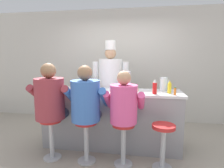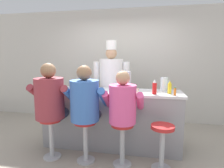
% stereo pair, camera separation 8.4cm
% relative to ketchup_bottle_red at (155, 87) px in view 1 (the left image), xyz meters
% --- Properties ---
extents(ground_plane, '(20.00, 20.00, 0.00)m').
position_rel_ketchup_bottle_red_xyz_m(ground_plane, '(-0.71, -0.15, -1.09)').
color(ground_plane, '#9E9384').
extents(wall_back, '(10.00, 0.06, 2.70)m').
position_rel_ketchup_bottle_red_xyz_m(wall_back, '(-0.71, 1.66, 0.26)').
color(wall_back, beige).
rests_on(wall_back, ground_plane).
extents(diner_counter, '(2.35, 0.63, 0.99)m').
position_rel_ketchup_bottle_red_xyz_m(diner_counter, '(-0.71, 0.17, -0.60)').
color(diner_counter, gray).
rests_on(diner_counter, ground_plane).
extents(ketchup_bottle_red, '(0.07, 0.07, 0.23)m').
position_rel_ketchup_bottle_red_xyz_m(ketchup_bottle_red, '(0.00, 0.00, 0.00)').
color(ketchup_bottle_red, red).
rests_on(ketchup_bottle_red, diner_counter).
extents(mustard_bottle_yellow, '(0.06, 0.06, 0.21)m').
position_rel_ketchup_bottle_red_xyz_m(mustard_bottle_yellow, '(0.23, 0.09, -0.01)').
color(mustard_bottle_yellow, yellow).
rests_on(mustard_bottle_yellow, diner_counter).
extents(hot_sauce_bottle_orange, '(0.04, 0.04, 0.12)m').
position_rel_ketchup_bottle_red_xyz_m(hot_sauce_bottle_orange, '(0.30, -0.04, -0.05)').
color(hot_sauce_bottle_orange, orange).
rests_on(hot_sauce_bottle_orange, diner_counter).
extents(water_pitcher_clear, '(0.15, 0.13, 0.23)m').
position_rel_ketchup_bottle_red_xyz_m(water_pitcher_clear, '(0.17, 0.32, 0.01)').
color(water_pitcher_clear, silver).
rests_on(water_pitcher_clear, diner_counter).
extents(breakfast_plate, '(0.23, 0.23, 0.05)m').
position_rel_ketchup_bottle_red_xyz_m(breakfast_plate, '(-1.39, 0.12, -0.09)').
color(breakfast_plate, white).
rests_on(breakfast_plate, diner_counter).
extents(cereal_bowl, '(0.13, 0.13, 0.05)m').
position_rel_ketchup_bottle_red_xyz_m(cereal_bowl, '(-1.67, 0.04, -0.08)').
color(cereal_bowl, '#4C7FB7').
rests_on(cereal_bowl, diner_counter).
extents(coffee_mug_tan, '(0.12, 0.08, 0.09)m').
position_rel_ketchup_bottle_red_xyz_m(coffee_mug_tan, '(-0.32, 0.03, -0.06)').
color(coffee_mug_tan, beige).
rests_on(coffee_mug_tan, diner_counter).
extents(coffee_mug_blue, '(0.13, 0.08, 0.09)m').
position_rel_ketchup_bottle_red_xyz_m(coffee_mug_blue, '(-1.80, -0.03, -0.06)').
color(coffee_mug_blue, '#4C7AB2').
rests_on(coffee_mug_blue, diner_counter).
extents(cup_stack_steel, '(0.09, 0.09, 0.33)m').
position_rel_ketchup_bottle_red_xyz_m(cup_stack_steel, '(-0.43, 0.26, 0.06)').
color(cup_stack_steel, '#B7BABF').
rests_on(cup_stack_steel, diner_counter).
extents(diner_seated_maroon, '(0.65, 0.65, 1.47)m').
position_rel_ketchup_bottle_red_xyz_m(diner_seated_maroon, '(-1.55, -0.37, -0.19)').
color(diner_seated_maroon, '#B2B5BA').
rests_on(diner_seated_maroon, ground_plane).
extents(diner_seated_blue, '(0.63, 0.62, 1.44)m').
position_rel_ketchup_bottle_red_xyz_m(diner_seated_blue, '(-0.99, -0.37, -0.20)').
color(diner_seated_blue, '#B2B5BA').
rests_on(diner_seated_blue, ground_plane).
extents(diner_seated_pink, '(0.58, 0.57, 1.37)m').
position_rel_ketchup_bottle_red_xyz_m(diner_seated_pink, '(-0.44, -0.38, -0.23)').
color(diner_seated_pink, '#B2B5BA').
rests_on(diner_seated_pink, ground_plane).
extents(empty_stool_round, '(0.32, 0.32, 0.64)m').
position_rel_ketchup_bottle_red_xyz_m(empty_stool_round, '(0.11, -0.41, -0.66)').
color(empty_stool_round, '#B2B5BA').
rests_on(empty_stool_round, ground_plane).
extents(cook_in_whites_near, '(0.73, 0.47, 1.88)m').
position_rel_ketchup_bottle_red_xyz_m(cook_in_whites_near, '(-0.83, 0.74, -0.06)').
color(cook_in_whites_near, '#232328').
rests_on(cook_in_whites_near, ground_plane).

